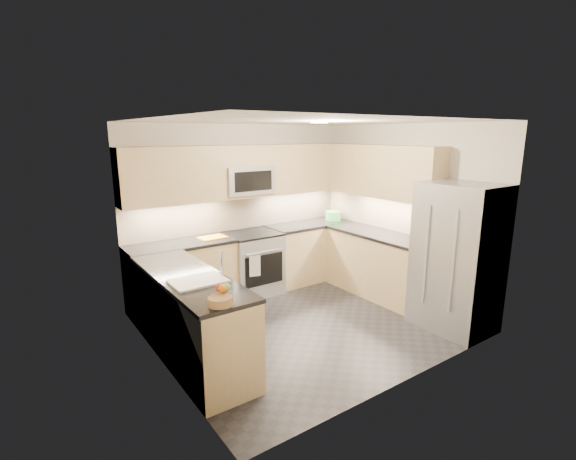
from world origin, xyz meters
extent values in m
cube|color=black|center=(0.00, 0.00, 0.00)|extent=(3.60, 3.20, 0.00)
cube|color=beige|center=(0.00, 0.00, 2.50)|extent=(3.60, 3.20, 0.02)
cube|color=beige|center=(0.00, 1.60, 1.25)|extent=(3.60, 0.02, 2.50)
cube|color=beige|center=(0.00, -1.60, 1.25)|extent=(3.60, 0.02, 2.50)
cube|color=beige|center=(-1.80, 0.00, 1.25)|extent=(0.02, 3.20, 2.50)
cube|color=beige|center=(1.80, 0.00, 1.25)|extent=(0.02, 3.20, 2.50)
cube|color=tan|center=(-1.09, 1.30, 0.45)|extent=(1.42, 0.60, 0.90)
cube|color=tan|center=(1.09, 1.30, 0.45)|extent=(1.42, 0.60, 0.90)
cube|color=tan|center=(1.50, 0.15, 0.45)|extent=(0.60, 1.70, 0.90)
cube|color=tan|center=(-1.50, 0.00, 0.45)|extent=(0.60, 2.00, 0.90)
cube|color=black|center=(-1.09, 1.30, 0.92)|extent=(1.42, 0.63, 0.04)
cube|color=black|center=(1.09, 1.30, 0.92)|extent=(1.42, 0.63, 0.04)
cube|color=black|center=(1.50, 0.15, 0.92)|extent=(0.63, 1.70, 0.04)
cube|color=black|center=(-1.50, 0.00, 0.92)|extent=(0.63, 2.00, 0.04)
cube|color=tan|center=(0.00, 1.43, 1.83)|extent=(3.60, 0.35, 0.75)
cube|color=tan|center=(1.62, 0.28, 1.83)|extent=(0.35, 1.95, 0.75)
cube|color=tan|center=(0.00, 1.60, 1.20)|extent=(3.60, 0.01, 0.51)
cube|color=tan|center=(1.80, 0.45, 1.20)|extent=(0.01, 2.30, 0.51)
cube|color=#ACB0B5|center=(0.00, 1.28, 0.46)|extent=(0.76, 0.65, 0.91)
cube|color=black|center=(0.00, 1.28, 0.92)|extent=(0.76, 0.65, 0.03)
cube|color=black|center=(0.00, 0.95, 0.45)|extent=(0.62, 0.02, 0.45)
cylinder|color=#B2B5BA|center=(0.00, 0.93, 0.72)|extent=(0.60, 0.02, 0.02)
cube|color=#A4A6AC|center=(0.00, 1.40, 1.70)|extent=(0.76, 0.40, 0.40)
cube|color=black|center=(0.00, 1.20, 1.70)|extent=(0.60, 0.01, 0.28)
cube|color=#94969B|center=(1.45, -1.15, 0.90)|extent=(0.70, 0.90, 1.80)
cylinder|color=#B2B5BA|center=(1.08, -1.33, 0.95)|extent=(0.02, 0.02, 1.20)
cylinder|color=#B2B5BA|center=(1.08, -0.97, 0.95)|extent=(0.02, 0.02, 1.20)
cube|color=white|center=(-1.50, -0.25, 0.88)|extent=(0.52, 0.38, 0.16)
cylinder|color=silver|center=(-1.24, -0.25, 1.08)|extent=(0.03, 0.03, 0.28)
cylinder|color=#4EAF4B|center=(1.58, 1.27, 1.01)|extent=(0.34, 0.34, 0.15)
cube|color=orange|center=(-0.62, 1.31, 0.95)|extent=(0.38, 0.28, 0.01)
cylinder|color=#9F7A4A|center=(-1.57, -0.89, 0.98)|extent=(0.25, 0.25, 0.08)
sphere|color=red|center=(-1.53, -0.79, 1.05)|extent=(0.07, 0.07, 0.07)
sphere|color=#6DB04B|center=(-1.48, -0.81, 1.05)|extent=(0.08, 0.08, 0.08)
cube|color=silver|center=(-0.18, 0.91, 0.55)|extent=(0.16, 0.05, 0.30)
sphere|color=orange|center=(-1.51, -0.82, 1.05)|extent=(0.08, 0.08, 0.08)
camera|label=1|loc=(-3.00, -3.92, 2.36)|focal=26.00mm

